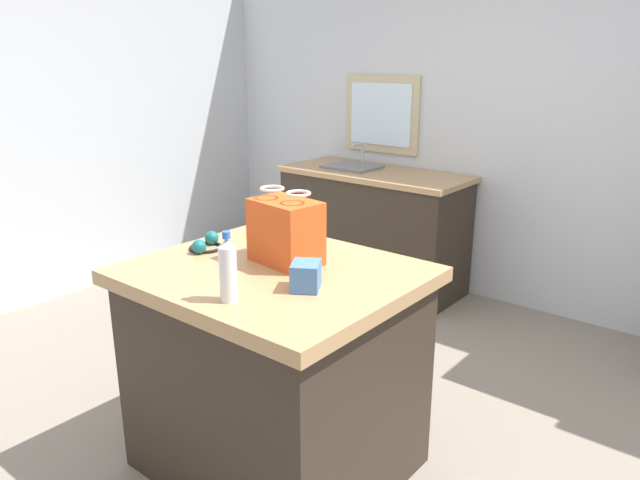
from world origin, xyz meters
The scene contains 9 objects.
ground centered at (0.00, 0.00, 0.00)m, with size 6.86×6.86×0.00m, color gray.
back_wall centered at (-0.02, 2.23, 1.30)m, with size 5.71×0.13×2.60m.
left_wall centered at (-2.86, 0.00, 1.30)m, with size 0.10×4.46×2.60m.
kitchen_island centered at (-0.19, -0.24, 0.47)m, with size 1.12×0.96×0.93m.
sink_counter centered at (-1.12, 1.86, 0.47)m, with size 1.45×0.62×1.10m.
shopping_bag centered at (-0.20, -0.15, 1.07)m, with size 0.31×0.23×0.31m.
small_box centered at (0.06, -0.32, 0.98)m, with size 0.10×0.12×0.10m, color #4775B7.
bottle centered at (-0.08, -0.58, 1.05)m, with size 0.06×0.06×0.26m.
ear_defenders centered at (-0.60, -0.24, 0.95)m, with size 0.20×0.20×0.06m.
Camera 1 is at (1.41, -1.91, 1.77)m, focal length 33.84 mm.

